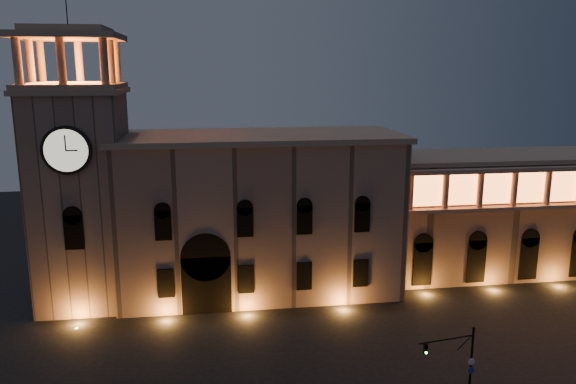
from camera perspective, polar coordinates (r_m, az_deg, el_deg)
name	(u,v)px	position (r m, az deg, el deg)	size (l,w,h in m)	color
government_building	(259,214)	(62.10, -2.98, -2.20)	(30.80, 12.80, 17.60)	#8D6B5C
clock_tower	(81,187)	(61.49, -20.29, 0.45)	(9.80, 9.80, 32.40)	#8D6B5C
colonnade_wing	(533,211)	(75.32, 23.67, -1.76)	(40.60, 11.50, 14.50)	#886557
traffic_light	(462,367)	(44.34, 17.22, -16.60)	(4.61, 1.06, 6.38)	black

